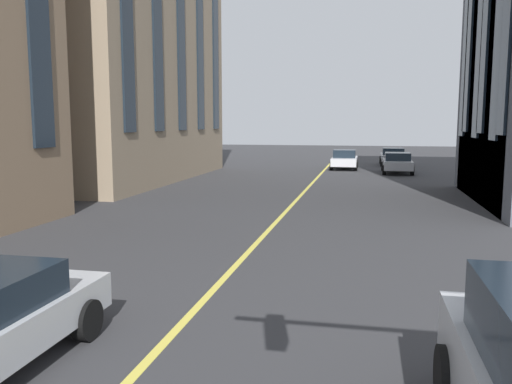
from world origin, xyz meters
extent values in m
cube|color=#D8C64C|center=(20.00, 0.00, 0.00)|extent=(80.00, 0.16, 0.01)
cube|color=#B7BABF|center=(44.82, -4.90, 0.59)|extent=(4.40, 1.80, 0.55)
cube|color=#19232D|center=(44.60, -4.90, 1.12)|extent=(1.85, 1.58, 0.50)
cylinder|color=black|center=(46.27, -4.04, 0.32)|extent=(0.64, 0.22, 0.64)
cylinder|color=black|center=(46.27, -5.76, 0.32)|extent=(0.64, 0.22, 0.64)
cylinder|color=black|center=(43.37, -4.04, 0.32)|extent=(0.64, 0.22, 0.64)
cylinder|color=black|center=(43.37, -5.76, 0.32)|extent=(0.64, 0.22, 0.64)
cube|color=silver|center=(40.69, -1.35, 0.57)|extent=(3.90, 1.75, 0.55)
cube|color=#19232D|center=(40.49, -1.35, 1.12)|extent=(1.64, 1.54, 0.55)
cylinder|color=black|center=(41.98, -0.51, 0.30)|extent=(0.60, 0.21, 0.60)
cylinder|color=black|center=(41.98, -2.19, 0.30)|extent=(0.60, 0.21, 0.60)
cylinder|color=black|center=(39.40, -0.51, 0.30)|extent=(0.60, 0.21, 0.60)
cylinder|color=black|center=(39.40, -2.19, 0.30)|extent=(0.60, 0.21, 0.60)
cube|color=#B7BABF|center=(38.36, -4.90, 0.59)|extent=(4.40, 1.80, 0.55)
cube|color=#19232D|center=(38.14, -4.90, 1.12)|extent=(1.85, 1.58, 0.50)
cylinder|color=black|center=(39.81, -4.04, 0.32)|extent=(0.64, 0.22, 0.64)
cylinder|color=black|center=(39.81, -5.76, 0.32)|extent=(0.64, 0.22, 0.64)
cylinder|color=black|center=(36.91, -4.04, 0.32)|extent=(0.64, 0.22, 0.64)
cylinder|color=black|center=(36.91, -5.76, 0.32)|extent=(0.64, 0.22, 0.64)
cylinder|color=black|center=(8.35, -3.96, 0.38)|extent=(0.76, 0.27, 0.76)
cylinder|color=black|center=(9.29, 1.21, 0.32)|extent=(0.64, 0.22, 0.64)
cube|color=gray|center=(31.16, 13.29, 10.36)|extent=(17.20, 11.57, 20.71)
cube|color=#19232D|center=(34.60, 7.45, 10.77)|extent=(1.10, 0.10, 15.74)
cube|color=#19232D|center=(38.04, 7.45, 10.77)|extent=(1.10, 0.10, 15.74)
camera|label=1|loc=(2.18, -2.96, 3.34)|focal=37.12mm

